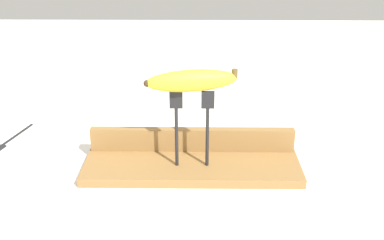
# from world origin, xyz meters

# --- Properties ---
(ground_plane) EXTENTS (3.00, 3.00, 0.00)m
(ground_plane) POSITION_xyz_m (0.00, 0.00, 0.00)
(ground_plane) COLOR silver
(wooden_board) EXTENTS (0.46, 0.14, 0.02)m
(wooden_board) POSITION_xyz_m (0.00, 0.00, 0.01)
(wooden_board) COLOR olive
(wooden_board) RESTS_ON ground
(board_backstop) EXTENTS (0.45, 0.02, 0.05)m
(board_backstop) POSITION_xyz_m (0.00, 0.06, 0.05)
(board_backstop) COLOR olive
(board_backstop) RESTS_ON wooden_board
(fork_stand_center) EXTENTS (0.09, 0.01, 0.17)m
(fork_stand_center) POSITION_xyz_m (-0.00, -0.01, 0.12)
(fork_stand_center) COLOR black
(fork_stand_center) RESTS_ON wooden_board
(banana_raised_center) EXTENTS (0.19, 0.07, 0.04)m
(banana_raised_center) POSITION_xyz_m (-0.00, -0.01, 0.21)
(banana_raised_center) COLOR yellow
(banana_raised_center) RESTS_ON fork_stand_center
(fork_fallen_near) EXTENTS (0.06, 0.16, 0.01)m
(fork_fallen_near) POSITION_xyz_m (-0.45, 0.13, 0.00)
(fork_fallen_near) COLOR black
(fork_fallen_near) RESTS_ON ground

